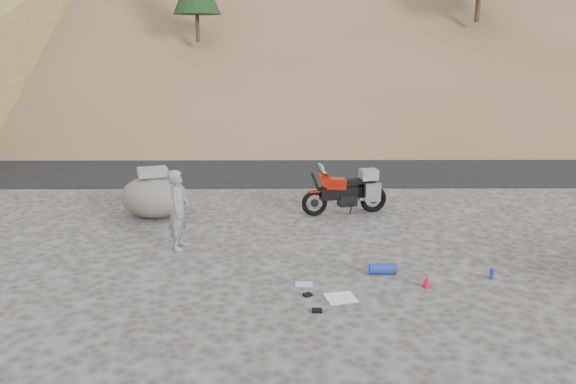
{
  "coord_description": "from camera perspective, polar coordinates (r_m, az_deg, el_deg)",
  "views": [
    {
      "loc": [
        -0.4,
        -10.42,
        4.09
      ],
      "look_at": [
        -0.31,
        1.33,
        1.0
      ],
      "focal_mm": 35.0,
      "sensor_mm": 36.0,
      "label": 1
    }
  ],
  "objects": [
    {
      "name": "gear_bottle",
      "position": [
        10.83,
        20.0,
        -7.83
      ],
      "size": [
        0.09,
        0.09,
        0.19
      ],
      "primitive_type": "cylinder",
      "rotation": [
        0.0,
        0.0,
        0.25
      ],
      "color": "#1A319D",
      "rests_on": "ground"
    },
    {
      "name": "man",
      "position": [
        11.92,
        -10.85,
        -5.61
      ],
      "size": [
        0.46,
        0.65,
        1.66
      ],
      "primitive_type": "imported",
      "rotation": [
        0.0,
        0.0,
        1.46
      ],
      "color": "gray",
      "rests_on": "ground"
    },
    {
      "name": "gear_glove_a",
      "position": [
        9.07,
        2.96,
        -11.92
      ],
      "size": [
        0.16,
        0.11,
        0.05
      ],
      "primitive_type": "cube",
      "rotation": [
        0.0,
        0.0,
        -0.0
      ],
      "color": "black",
      "rests_on": "ground"
    },
    {
      "name": "gear_white_cloth",
      "position": [
        9.54,
        5.37,
        -10.66
      ],
      "size": [
        0.57,
        0.53,
        0.02
      ],
      "primitive_type": "cube",
      "rotation": [
        0.0,
        0.0,
        0.24
      ],
      "color": "white",
      "rests_on": "ground"
    },
    {
      "name": "gear_blue_mat",
      "position": [
        10.56,
        9.6,
        -7.7
      ],
      "size": [
        0.5,
        0.2,
        0.2
      ],
      "primitive_type": "cylinder",
      "rotation": [
        0.0,
        1.57,
        -0.0
      ],
      "color": "#1A319D",
      "rests_on": "ground"
    },
    {
      "name": "motorcycle",
      "position": [
        13.98,
        6.2,
        0.03
      ],
      "size": [
        2.18,
        0.93,
        1.32
      ],
      "rotation": [
        0.0,
        0.0,
        0.23
      ],
      "color": "black",
      "rests_on": "ground"
    },
    {
      "name": "boulder",
      "position": [
        14.01,
        -13.44,
        -0.39
      ],
      "size": [
        1.74,
        1.53,
        1.21
      ],
      "rotation": [
        0.0,
        0.0,
        0.12
      ],
      "color": "#5B554E",
      "rests_on": "ground"
    },
    {
      "name": "ground",
      "position": [
        11.2,
        1.66,
        -6.69
      ],
      "size": [
        140.0,
        140.0,
        0.0
      ],
      "primitive_type": "plane",
      "color": "#43403E",
      "rests_on": "ground"
    },
    {
      "name": "gear_glove_b",
      "position": [
        9.58,
        1.99,
        -10.38
      ],
      "size": [
        0.17,
        0.16,
        0.05
      ],
      "primitive_type": "cube",
      "rotation": [
        0.0,
        0.0,
        0.52
      ],
      "color": "black",
      "rests_on": "ground"
    },
    {
      "name": "road",
      "position": [
        19.85,
        0.74,
        2.84
      ],
      "size": [
        120.0,
        7.0,
        0.05
      ],
      "primitive_type": "cube",
      "color": "black",
      "rests_on": "ground"
    },
    {
      "name": "gear_blue_cloth",
      "position": [
        10.01,
        1.64,
        -9.35
      ],
      "size": [
        0.32,
        0.24,
        0.01
      ],
      "primitive_type": "cube",
      "rotation": [
        0.0,
        0.0,
        -0.06
      ],
      "color": "#97B9E9",
      "rests_on": "ground"
    },
    {
      "name": "gear_funnel",
      "position": [
        10.16,
        13.91,
        -8.84
      ],
      "size": [
        0.2,
        0.2,
        0.21
      ],
      "primitive_type": "cone",
      "rotation": [
        0.0,
        0.0,
        0.33
      ],
      "color": "red",
      "rests_on": "ground"
    }
  ]
}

